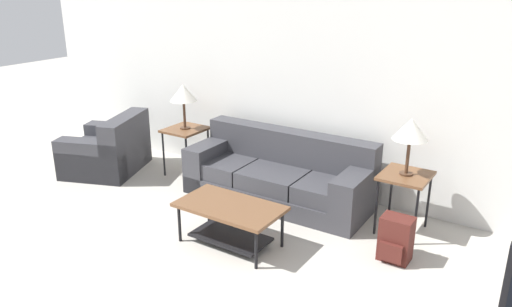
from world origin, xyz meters
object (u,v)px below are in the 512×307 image
Objects in this scene: side_table_left at (185,134)px; table_lamp_left at (183,93)px; armchair at (108,151)px; coffee_table at (230,215)px; backpack at (396,239)px; couch at (279,177)px; table_lamp_right at (411,130)px; side_table_right at (405,181)px.

side_table_left is 0.55m from table_lamp_left.
armchair is 2.17× the size of table_lamp_left.
coffee_table is 2.36× the size of backpack.
table_lamp_right reaches higher than couch.
side_table_right is at bearing 90.00° from table_lamp_right.
armchair reaches higher than coffee_table.
table_lamp_right is at bearing 42.32° from coffee_table.
backpack is (0.14, -0.62, -0.36)m from side_table_right.
side_table_right is 3.07m from table_lamp_left.
table_lamp_right is (4.01, 0.51, 0.85)m from armchair.
coffee_table is at bearing -36.98° from side_table_left.
armchair is at bearing 164.51° from coffee_table.
table_lamp_left is (-1.65, 1.24, 0.81)m from coffee_table.
table_lamp_left is 1.34× the size of backpack.
armchair is 4.05m from side_table_right.
table_lamp_left is (-1.51, 0.03, 0.84)m from couch.
side_table_right is 1.08× the size of table_lamp_right.
table_lamp_right reaches higher than coffee_table.
table_lamp_left is at bearing -180.00° from side_table_right.
couch is 2.55m from armchair.
backpack is (3.16, -0.62, -0.92)m from table_lamp_left.
backpack is (1.65, -0.58, -0.08)m from couch.
table_lamp_right is at bearing 102.70° from backpack.
couch is at bearing -178.77° from side_table_right.
side_table_left reaches higher than backpack.
table_lamp_right is at bearing 0.00° from table_lamp_left.
couch reaches higher than armchair.
side_table_right is 0.73m from backpack.
couch is 1.75m from backpack.
table_lamp_right is at bearing -0.00° from side_table_left.
backpack is at bearing -1.47° from armchair.
coffee_table is at bearing -157.40° from backpack.
armchair is 2.17× the size of table_lamp_right.
side_table_right reaches higher than backpack.
table_lamp_left is 3.02m from table_lamp_right.
table_lamp_right is at bearing -90.00° from side_table_right.
table_lamp_right is (3.02, -0.00, 0.55)m from side_table_left.
backpack reaches higher than coffee_table.
coffee_table is 2.08m from side_table_left.
table_lamp_right reaches higher than backpack.
armchair is at bearing -152.82° from table_lamp_left.
coffee_table is (2.65, -0.73, 0.04)m from armchair.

